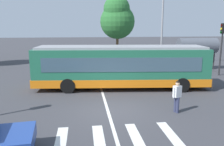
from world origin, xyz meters
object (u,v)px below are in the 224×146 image
object	(u,v)px
pedestrian_crossing_street	(177,95)
twin_arm_street_lamp	(163,16)
city_transit_bus	(121,67)
bus_stop_shelter	(197,46)
parked_car_blue	(58,60)
traffic_light_far_corner	(222,41)
background_tree_right	(117,18)
parked_car_white	(82,59)
parked_car_champagne	(105,59)

from	to	relation	value
pedestrian_crossing_street	twin_arm_street_lamp	world-z (taller)	twin_arm_street_lamp
city_transit_bus	bus_stop_shelter	size ratio (longest dim) A/B	3.17
parked_car_blue	bus_stop_shelter	size ratio (longest dim) A/B	1.16
parked_car_blue	bus_stop_shelter	world-z (taller)	bus_stop_shelter
bus_stop_shelter	twin_arm_street_lamp	size ratio (longest dim) A/B	0.45
bus_stop_shelter	city_transit_bus	bearing A→B (deg)	-145.09
traffic_light_far_corner	pedestrian_crossing_street	bearing A→B (deg)	-131.70
pedestrian_crossing_street	background_tree_right	size ratio (longest dim) A/B	0.20
twin_arm_street_lamp	parked_car_white	bearing A→B (deg)	166.85
pedestrian_crossing_street	parked_car_blue	distance (m)	16.89
parked_car_white	pedestrian_crossing_street	bearing A→B (deg)	-72.33
parked_car_blue	parked_car_white	distance (m)	2.71
pedestrian_crossing_street	parked_car_champagne	world-z (taller)	pedestrian_crossing_street
city_transit_bus	background_tree_right	xyz separation A→B (m)	(2.18, 16.79, 3.92)
city_transit_bus	pedestrian_crossing_street	bearing A→B (deg)	-67.94
parked_car_champagne	traffic_light_far_corner	bearing A→B (deg)	-34.44
bus_stop_shelter	twin_arm_street_lamp	world-z (taller)	twin_arm_street_lamp
parked_car_blue	parked_car_champagne	world-z (taller)	same
city_transit_bus	bus_stop_shelter	world-z (taller)	bus_stop_shelter
pedestrian_crossing_street	parked_car_blue	bearing A→B (deg)	116.65
traffic_light_far_corner	twin_arm_street_lamp	size ratio (longest dim) A/B	0.53
twin_arm_street_lamp	pedestrian_crossing_street	bearing A→B (deg)	-105.29
parked_car_blue	parked_car_white	world-z (taller)	same
parked_car_white	twin_arm_street_lamp	distance (m)	9.92
pedestrian_crossing_street	bus_stop_shelter	world-z (taller)	bus_stop_shelter
parked_car_white	twin_arm_street_lamp	size ratio (longest dim) A/B	0.52
parked_car_champagne	traffic_light_far_corner	size ratio (longest dim) A/B	0.98
pedestrian_crossing_street	traffic_light_far_corner	size ratio (longest dim) A/B	0.37
city_transit_bus	twin_arm_street_lamp	size ratio (longest dim) A/B	1.43
parked_car_champagne	traffic_light_far_corner	xyz separation A→B (m)	(9.81, -6.73, 2.38)
pedestrian_crossing_street	parked_car_white	world-z (taller)	pedestrian_crossing_street
pedestrian_crossing_street	bus_stop_shelter	xyz separation A→B (m)	(6.74, 11.35, 1.45)
twin_arm_street_lamp	background_tree_right	distance (m)	9.36
parked_car_blue	parked_car_champagne	distance (m)	5.32
twin_arm_street_lamp	parked_car_champagne	bearing A→B (deg)	162.22
traffic_light_far_corner	background_tree_right	bearing A→B (deg)	118.98
parked_car_white	traffic_light_far_corner	distance (m)	14.38
city_transit_bus	pedestrian_crossing_street	size ratio (longest dim) A/B	7.32
parked_car_blue	twin_arm_street_lamp	world-z (taller)	twin_arm_street_lamp
pedestrian_crossing_street	parked_car_champagne	bearing A→B (deg)	98.43
traffic_light_far_corner	bus_stop_shelter	distance (m)	3.07
parked_car_white	twin_arm_street_lamp	world-z (taller)	twin_arm_street_lamp
city_transit_bus	traffic_light_far_corner	world-z (taller)	traffic_light_far_corner
pedestrian_crossing_street	parked_car_blue	world-z (taller)	pedestrian_crossing_street
traffic_light_far_corner	background_tree_right	world-z (taller)	background_tree_right
parked_car_white	twin_arm_street_lamp	bearing A→B (deg)	-13.15
bus_stop_shelter	background_tree_right	world-z (taller)	background_tree_right
twin_arm_street_lamp	bus_stop_shelter	bearing A→B (deg)	-32.41
parked_car_blue	traffic_light_far_corner	xyz separation A→B (m)	(15.13, -6.61, 2.38)
bus_stop_shelter	background_tree_right	bearing A→B (deg)	122.07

